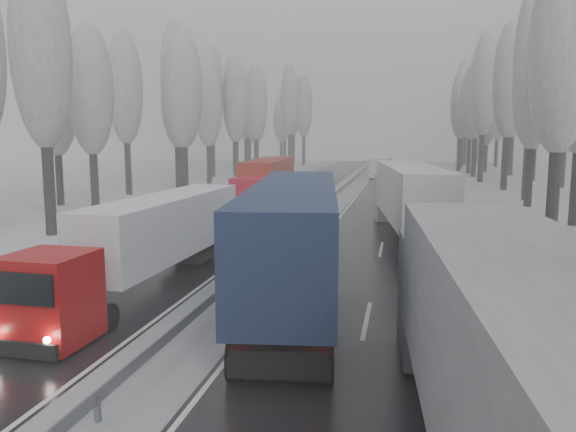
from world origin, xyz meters
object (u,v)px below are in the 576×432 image
(truck_cream_box, at_px, (408,196))
(truck_red_white, at_px, (155,236))
(truck_grey_tarp, at_px, (523,371))
(truck_red_red, at_px, (267,181))
(truck_blue_box, at_px, (296,232))
(box_truck_distant, at_px, (381,167))

(truck_cream_box, distance_m, truck_red_white, 16.69)
(truck_grey_tarp, relative_size, truck_red_red, 1.07)
(truck_blue_box, bearing_deg, truck_grey_tarp, -71.04)
(truck_red_white, relative_size, truck_red_red, 0.87)
(truck_grey_tarp, distance_m, truck_red_white, 16.85)
(truck_blue_box, xyz_separation_m, box_truck_distant, (0.63, 62.80, -1.11))
(truck_red_red, bearing_deg, box_truck_distant, 74.37)
(truck_cream_box, bearing_deg, truck_red_red, 128.38)
(truck_grey_tarp, xyz_separation_m, truck_blue_box, (-5.73, 11.38, 0.01))
(truck_blue_box, distance_m, truck_red_red, 26.15)
(box_truck_distant, bearing_deg, truck_red_white, -90.17)
(box_truck_distant, relative_size, truck_red_white, 0.57)
(truck_red_white, xyz_separation_m, truck_red_red, (-1.32, 24.38, 0.31))
(truck_grey_tarp, distance_m, truck_red_red, 38.75)
(truck_blue_box, bearing_deg, truck_red_red, 98.39)
(box_truck_distant, bearing_deg, truck_cream_box, -79.97)
(truck_cream_box, xyz_separation_m, box_truck_distant, (-3.53, 48.78, -1.07))
(truck_red_white, bearing_deg, box_truck_distant, 85.64)
(truck_blue_box, bearing_deg, box_truck_distant, 81.66)
(box_truck_distant, bearing_deg, truck_red_red, -95.96)
(truck_grey_tarp, xyz_separation_m, box_truck_distant, (-5.11, 74.18, -1.09))
(truck_grey_tarp, bearing_deg, truck_red_red, 105.41)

